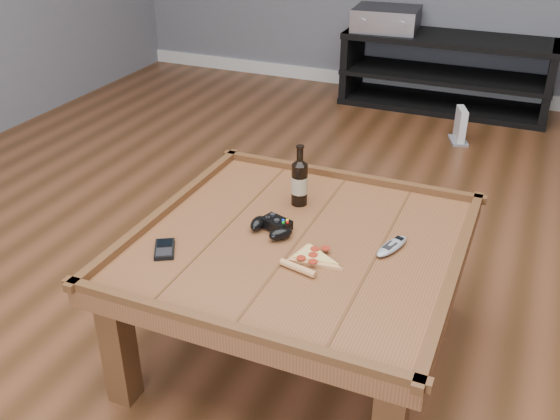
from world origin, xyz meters
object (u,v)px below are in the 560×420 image
at_px(remote_control, 392,246).
at_px(game_console, 460,127).
at_px(coffee_table, 299,256).
at_px(pizza_slice, 311,259).
at_px(smartphone, 165,249).
at_px(game_controller, 272,226).
at_px(media_console, 446,73).
at_px(beer_bottle, 300,181).
at_px(av_receiver, 386,19).

height_order(remote_control, game_console, remote_control).
height_order(coffee_table, pizza_slice, coffee_table).
bearing_deg(pizza_slice, smartphone, -151.19).
bearing_deg(game_controller, coffee_table, 12.76).
xyz_separation_m(media_console, game_console, (0.21, -0.60, -0.15)).
distance_m(game_controller, pizza_slice, 0.21).
xyz_separation_m(beer_bottle, smartphone, (-0.27, -0.45, -0.08)).
xyz_separation_m(coffee_table, smartphone, (-0.36, -0.22, 0.07)).
height_order(beer_bottle, game_controller, beer_bottle).
height_order(av_receiver, game_console, av_receiver).
bearing_deg(pizza_slice, beer_bottle, 129.78).
bearing_deg(game_console, beer_bottle, -119.22).
xyz_separation_m(coffee_table, game_controller, (-0.10, 0.01, 0.08)).
bearing_deg(media_console, beer_bottle, -92.01).
bearing_deg(pizza_slice, remote_control, 50.26).
distance_m(beer_bottle, game_controller, 0.23).
xyz_separation_m(media_console, remote_control, (0.28, -2.69, 0.22)).
height_order(coffee_table, remote_control, coffee_table).
distance_m(pizza_slice, av_receiver, 2.89).
distance_m(pizza_slice, remote_control, 0.26).
relative_size(coffee_table, game_controller, 6.45).
height_order(media_console, av_receiver, av_receiver).
bearing_deg(av_receiver, smartphone, -92.61).
xyz_separation_m(pizza_slice, smartphone, (-0.43, -0.13, -0.00)).
xyz_separation_m(game_controller, pizza_slice, (0.17, -0.11, -0.01)).
distance_m(game_controller, smartphone, 0.35).
bearing_deg(smartphone, media_console, 53.35).
bearing_deg(media_console, smartphone, -96.81).
bearing_deg(game_console, pizza_slice, -113.77).
xyz_separation_m(beer_bottle, game_console, (0.30, 1.92, -0.44)).
relative_size(smartphone, game_console, 0.58).
bearing_deg(av_receiver, coffee_table, -85.13).
bearing_deg(game_controller, smartphone, -118.71).
bearing_deg(coffee_table, pizza_slice, -51.79).
relative_size(smartphone, av_receiver, 0.27).
xyz_separation_m(remote_control, av_receiver, (-0.73, 2.68, 0.11)).
bearing_deg(coffee_table, av_receiver, 99.19).
bearing_deg(media_console, game_controller, -92.04).
distance_m(smartphone, remote_control, 0.70).
bearing_deg(av_receiver, remote_control, -79.16).
bearing_deg(remote_control, game_controller, -154.58).
xyz_separation_m(coffee_table, beer_bottle, (-0.09, 0.23, 0.15)).
distance_m(media_console, game_controller, 2.75).
relative_size(coffee_table, media_console, 0.74).
bearing_deg(media_console, pizza_slice, -88.45).
bearing_deg(remote_control, av_receiver, 123.11).
bearing_deg(coffee_table, beer_bottle, 111.43).
distance_m(game_controller, av_receiver, 2.76).
distance_m(media_console, pizza_slice, 2.86).
xyz_separation_m(game_controller, av_receiver, (-0.35, 2.73, 0.10)).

